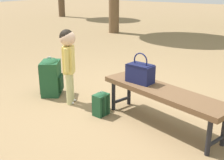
% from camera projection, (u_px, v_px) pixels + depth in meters
% --- Properties ---
extents(ground_plane, '(40.00, 40.00, 0.00)m').
position_uv_depth(ground_plane, '(113.00, 105.00, 3.99)').
color(ground_plane, '#8C704C').
rests_on(ground_plane, ground).
extents(park_bench, '(1.65, 0.80, 0.45)m').
position_uv_depth(park_bench, '(163.00, 94.00, 3.30)').
color(park_bench, brown).
rests_on(park_bench, ground).
extents(handbag, '(0.34, 0.22, 0.37)m').
position_uv_depth(handbag, '(140.00, 72.00, 3.48)').
color(handbag, '#191E4C').
rests_on(handbag, park_bench).
extents(child_standing, '(0.21, 0.25, 1.03)m').
position_uv_depth(child_standing, '(68.00, 55.00, 3.84)').
color(child_standing, '#CCCC8C').
rests_on(child_standing, ground).
extents(backpack_large, '(0.41, 0.43, 0.59)m').
position_uv_depth(backpack_large, '(51.00, 76.00, 4.27)').
color(backpack_large, '#1E4C2D').
rests_on(backpack_large, ground).
extents(backpack_small, '(0.18, 0.20, 0.32)m').
position_uv_depth(backpack_small, '(101.00, 103.00, 3.64)').
color(backpack_small, '#1E4C2D').
rests_on(backpack_small, ground).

